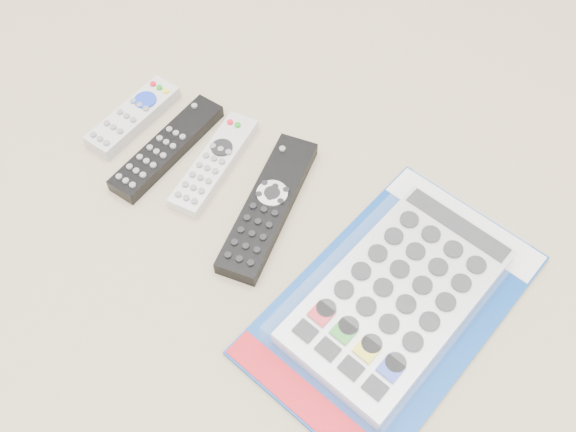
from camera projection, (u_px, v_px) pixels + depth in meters
The scene contains 5 objects.
remote_small_grey at pixel (133, 117), 0.94m from camera, with size 0.06×0.16×0.02m.
remote_slim_black at pixel (167, 148), 0.91m from camera, with size 0.06×0.20×0.02m.
remote_silver_dvd at pixel (214, 163), 0.90m from camera, with size 0.06×0.18×0.02m.
remote_large_black at pixel (268, 206), 0.85m from camera, with size 0.09×0.24×0.03m.
jumbo_remote_packaged at pixel (398, 294), 0.77m from camera, with size 0.29×0.40×0.05m.
Camera 1 is at (0.29, -0.40, 0.71)m, focal length 40.00 mm.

